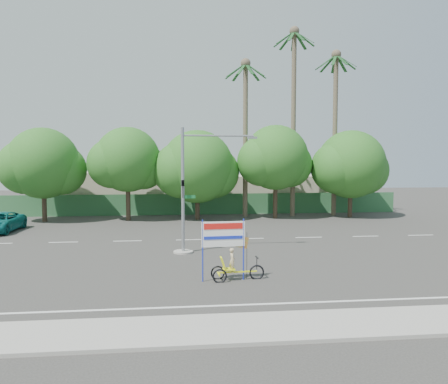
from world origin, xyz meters
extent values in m
plane|color=#33302D|center=(0.00, 0.00, 0.00)|extent=(120.00, 120.00, 0.00)
cube|color=gray|center=(0.00, -7.50, 0.06)|extent=(50.00, 2.40, 0.12)
cube|color=#336B3D|center=(0.00, 21.50, 1.00)|extent=(38.00, 0.08, 2.00)
cube|color=#C3B49B|center=(-10.00, 26.00, 2.00)|extent=(12.00, 8.00, 4.00)
cube|color=#C3B49B|center=(8.00, 26.00, 1.80)|extent=(14.00, 8.00, 3.60)
cylinder|color=#473828|center=(-14.00, 18.00, 1.76)|extent=(0.40, 0.40, 3.52)
sphere|color=#205A1A|center=(-14.00, 18.00, 4.96)|extent=(6.00, 6.00, 6.00)
sphere|color=#205A1A|center=(-12.65, 18.30, 4.40)|extent=(4.32, 4.32, 4.32)
sphere|color=#205A1A|center=(-15.35, 17.75, 4.64)|extent=(4.56, 4.56, 4.56)
cylinder|color=#473828|center=(-7.00, 18.00, 1.87)|extent=(0.40, 0.40, 3.74)
sphere|color=#205A1A|center=(-7.00, 18.00, 5.27)|extent=(5.60, 5.60, 5.60)
sphere|color=#205A1A|center=(-5.74, 18.30, 4.68)|extent=(4.03, 4.03, 4.03)
sphere|color=#205A1A|center=(-8.26, 17.75, 4.93)|extent=(4.26, 4.26, 4.26)
cylinder|color=#473828|center=(-1.00, 18.00, 1.65)|extent=(0.40, 0.40, 3.30)
sphere|color=#205A1A|center=(-1.00, 18.00, 4.65)|extent=(6.40, 6.40, 6.40)
sphere|color=#205A1A|center=(0.44, 18.30, 4.12)|extent=(4.61, 4.61, 4.61)
sphere|color=#205A1A|center=(-2.44, 17.75, 4.35)|extent=(4.86, 4.86, 4.86)
cylinder|color=#473828|center=(6.00, 18.00, 1.94)|extent=(0.40, 0.40, 3.87)
sphere|color=#205A1A|center=(6.00, 18.00, 5.46)|extent=(5.80, 5.80, 5.80)
sphere|color=#205A1A|center=(7.30, 18.30, 4.84)|extent=(4.18, 4.18, 4.18)
sphere|color=#205A1A|center=(4.70, 17.75, 5.10)|extent=(4.41, 4.41, 4.41)
cylinder|color=#473828|center=(13.00, 18.00, 1.72)|extent=(0.40, 0.40, 3.43)
sphere|color=#205A1A|center=(13.00, 18.00, 4.84)|extent=(6.20, 6.20, 6.20)
sphere|color=#205A1A|center=(14.39, 18.30, 4.29)|extent=(4.46, 4.46, 4.46)
sphere|color=#205A1A|center=(11.61, 17.75, 4.52)|extent=(4.71, 4.71, 4.71)
cylinder|color=#70604C|center=(8.00, 19.50, 8.50)|extent=(0.44, 0.44, 17.00)
sphere|color=#70604C|center=(8.00, 19.50, 17.00)|extent=(0.90, 0.90, 0.90)
cube|color=#1C4C21|center=(8.94, 19.50, 16.34)|extent=(1.91, 0.28, 1.36)
cube|color=#1C4C21|center=(8.72, 20.11, 16.34)|extent=(1.65, 1.44, 1.36)
cube|color=#1C4C21|center=(8.16, 20.43, 16.34)|extent=(0.61, 1.93, 1.36)
cube|color=#1C4C21|center=(7.53, 20.32, 16.34)|extent=(1.20, 1.80, 1.36)
cube|color=#1C4C21|center=(7.11, 19.82, 16.34)|extent=(1.89, 0.92, 1.36)
cube|color=#1C4C21|center=(7.11, 19.18, 16.34)|extent=(1.89, 0.92, 1.36)
cube|color=#1C4C21|center=(7.53, 18.68, 16.34)|extent=(1.20, 1.80, 1.36)
cube|color=#1C4C21|center=(8.16, 18.57, 16.34)|extent=(0.61, 1.93, 1.36)
cube|color=#1C4C21|center=(8.72, 18.89, 16.34)|extent=(1.65, 1.44, 1.36)
cylinder|color=#70604C|center=(12.00, 19.50, 7.50)|extent=(0.44, 0.44, 15.00)
sphere|color=#70604C|center=(12.00, 19.50, 15.00)|extent=(0.90, 0.90, 0.90)
cube|color=#1C4C21|center=(12.94, 19.50, 14.34)|extent=(1.91, 0.28, 1.36)
cube|color=#1C4C21|center=(12.72, 20.11, 14.34)|extent=(1.65, 1.44, 1.36)
cube|color=#1C4C21|center=(12.16, 20.43, 14.34)|extent=(0.61, 1.93, 1.36)
cube|color=#1C4C21|center=(11.53, 20.32, 14.34)|extent=(1.20, 1.80, 1.36)
cube|color=#1C4C21|center=(11.11, 19.82, 14.34)|extent=(1.89, 0.92, 1.36)
cube|color=#1C4C21|center=(11.11, 19.18, 14.34)|extent=(1.89, 0.92, 1.36)
cube|color=#1C4C21|center=(11.53, 18.68, 14.34)|extent=(1.20, 1.80, 1.36)
cube|color=#1C4C21|center=(12.16, 18.57, 14.34)|extent=(0.61, 1.93, 1.36)
cube|color=#1C4C21|center=(12.72, 18.89, 14.34)|extent=(1.65, 1.44, 1.36)
cylinder|color=#70604C|center=(3.50, 19.50, 7.00)|extent=(0.44, 0.44, 14.00)
sphere|color=#70604C|center=(3.50, 19.50, 14.00)|extent=(0.90, 0.90, 0.90)
cube|color=#1C4C21|center=(4.44, 19.50, 13.34)|extent=(1.91, 0.28, 1.36)
cube|color=#1C4C21|center=(4.22, 20.11, 13.34)|extent=(1.65, 1.44, 1.36)
cube|color=#1C4C21|center=(3.66, 20.43, 13.34)|extent=(0.61, 1.93, 1.36)
cube|color=#1C4C21|center=(3.03, 20.32, 13.34)|extent=(1.20, 1.80, 1.36)
cube|color=#1C4C21|center=(2.61, 19.82, 13.34)|extent=(1.89, 0.92, 1.36)
cube|color=#1C4C21|center=(2.61, 19.18, 13.34)|extent=(1.89, 0.92, 1.36)
cube|color=#1C4C21|center=(3.03, 18.68, 13.34)|extent=(1.20, 1.80, 1.36)
cube|color=#1C4C21|center=(3.66, 18.57, 13.34)|extent=(0.61, 1.93, 1.36)
cube|color=#1C4C21|center=(4.22, 18.89, 13.34)|extent=(1.65, 1.44, 1.36)
cylinder|color=gray|center=(-2.50, 4.00, 0.05)|extent=(1.10, 1.10, 0.10)
cylinder|color=gray|center=(-2.50, 4.00, 3.50)|extent=(0.18, 0.18, 7.00)
cylinder|color=gray|center=(-0.50, 4.00, 6.55)|extent=(4.00, 0.10, 0.10)
cube|color=gray|center=(1.40, 4.00, 6.45)|extent=(0.55, 0.20, 0.12)
imported|color=black|center=(-2.50, 3.78, 3.60)|extent=(0.16, 0.20, 1.00)
cube|color=#14662D|center=(-2.15, 4.00, 3.15)|extent=(0.70, 0.04, 0.18)
torus|color=black|center=(0.59, -1.86, 0.30)|extent=(0.67, 0.12, 0.67)
torus|color=black|center=(-1.10, -1.68, 0.28)|extent=(0.63, 0.11, 0.62)
torus|color=black|center=(-1.07, -2.24, 0.28)|extent=(0.63, 0.11, 0.62)
cube|color=#F5F916|center=(-0.24, -1.91, 0.36)|extent=(1.68, 0.15, 0.06)
cube|color=#F5F916|center=(-1.08, -1.96, 0.30)|extent=(0.09, 0.59, 0.05)
cube|color=#F5F916|center=(-0.64, -1.94, 0.49)|extent=(0.52, 0.44, 0.06)
cube|color=#F5F916|center=(-0.90, -1.95, 0.77)|extent=(0.25, 0.43, 0.53)
cylinder|color=black|center=(0.59, -1.86, 0.69)|extent=(0.03, 0.03, 0.54)
cube|color=black|center=(0.59, -1.86, 0.96)|extent=(0.06, 0.45, 0.04)
imported|color=#CCB284|center=(-0.49, -1.93, 0.87)|extent=(0.28, 0.40, 1.07)
cylinder|color=#1B2FCD|center=(-1.77, -2.00, 1.33)|extent=(0.06, 0.06, 2.67)
cylinder|color=#1B2FCD|center=(0.00, -1.90, 1.33)|extent=(0.06, 0.06, 2.67)
cube|color=white|center=(-0.89, -1.95, 2.02)|extent=(1.88, 0.16, 1.09)
cube|color=red|center=(-0.88, -1.98, 2.37)|extent=(1.68, 0.11, 0.26)
cube|color=#1B2FCD|center=(-0.88, -1.98, 1.88)|extent=(1.68, 0.11, 0.14)
cylinder|color=black|center=(0.15, -1.89, 1.04)|extent=(0.02, 0.02, 2.07)
cube|color=red|center=(-0.20, -1.91, 1.68)|extent=(0.87, 0.07, 0.65)
camera|label=1|loc=(-2.89, -20.30, 5.14)|focal=35.00mm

